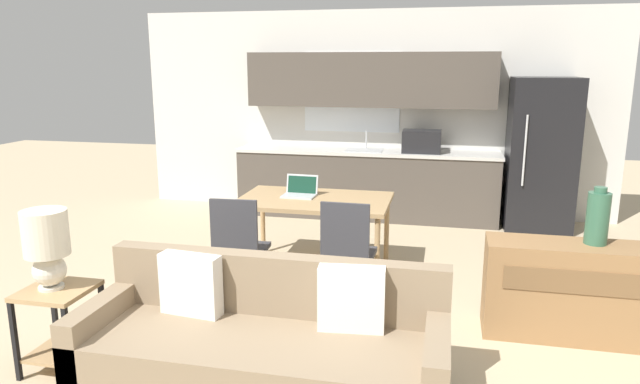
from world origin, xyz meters
TOP-DOWN VIEW (x-y plane):
  - wall_back at (-0.00, 4.63)m, footprint 6.40×0.07m
  - kitchen_counter at (0.01, 4.33)m, footprint 3.42×0.65m
  - refrigerator at (2.15, 4.23)m, footprint 0.78×0.74m
  - dining_table at (-0.20, 2.15)m, footprint 1.45×0.92m
  - couch at (-0.01, -0.03)m, footprint 2.21×0.80m
  - side_table at (-1.42, -0.04)m, footprint 0.43×0.43m
  - table_lamp at (-1.46, -0.05)m, footprint 0.29×0.29m
  - credenza at (1.92, 1.19)m, footprint 1.14×0.41m
  - vase at (2.11, 1.23)m, footprint 0.16×0.16m
  - dining_chair_near_left at (-0.66, 1.29)m, footprint 0.44×0.44m
  - dining_chair_near_right at (0.26, 1.37)m, footprint 0.43×0.43m
  - laptop at (-0.37, 2.23)m, footprint 0.33×0.27m

SIDE VIEW (x-z plane):
  - couch at x=-0.01m, z-range -0.08..0.75m
  - credenza at x=1.92m, z-range 0.00..0.73m
  - side_table at x=-1.42m, z-range 0.09..0.67m
  - dining_chair_near_left at x=-0.66m, z-range 0.04..0.97m
  - dining_chair_near_right at x=0.26m, z-range 0.04..0.97m
  - dining_table at x=-0.20m, z-range 0.30..1.04m
  - laptop at x=-0.37m, z-range 0.68..0.88m
  - kitchen_counter at x=0.01m, z-range -0.23..1.92m
  - table_lamp at x=-1.46m, z-range 0.61..1.14m
  - vase at x=2.11m, z-range 0.71..1.14m
  - refrigerator at x=2.15m, z-range 0.00..1.85m
  - wall_back at x=0.00m, z-range 0.00..2.70m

